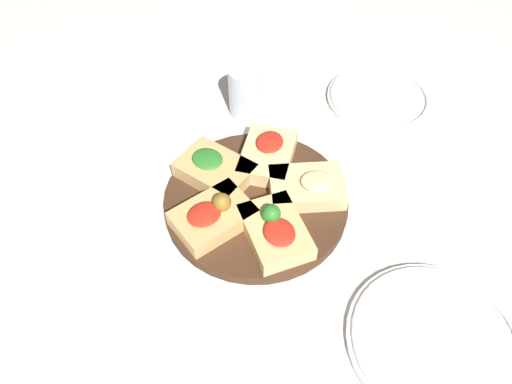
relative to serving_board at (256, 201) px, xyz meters
name	(u,v)px	position (x,y,z in m)	size (l,w,h in m)	color
ground_plane	(256,205)	(0.00, 0.00, -0.01)	(3.00, 3.00, 0.00)	silver
serving_board	(256,201)	(0.00, 0.00, 0.00)	(0.32, 0.32, 0.02)	#422819
focaccia_slice_0	(213,216)	(0.04, -0.08, 0.03)	(0.14, 0.16, 0.06)	tan
focaccia_slice_1	(275,230)	(0.09, 0.02, 0.03)	(0.14, 0.12, 0.06)	#DBB775
focaccia_slice_2	(308,189)	(0.00, 0.09, 0.03)	(0.10, 0.13, 0.04)	#E5C689
focaccia_slice_3	(268,155)	(-0.08, 0.03, 0.03)	(0.15, 0.13, 0.04)	#E5C689
focaccia_slice_4	(215,169)	(-0.06, -0.07, 0.03)	(0.15, 0.15, 0.04)	tan
plate_left	(379,97)	(-0.25, 0.29, 0.00)	(0.22, 0.22, 0.02)	white
plate_right	(435,341)	(0.28, 0.22, 0.00)	(0.26, 0.26, 0.02)	white
water_glass	(246,91)	(-0.25, 0.01, 0.04)	(0.07, 0.07, 0.11)	silver
napkin_stack	(76,189)	(-0.08, -0.32, -0.01)	(0.15, 0.13, 0.01)	white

